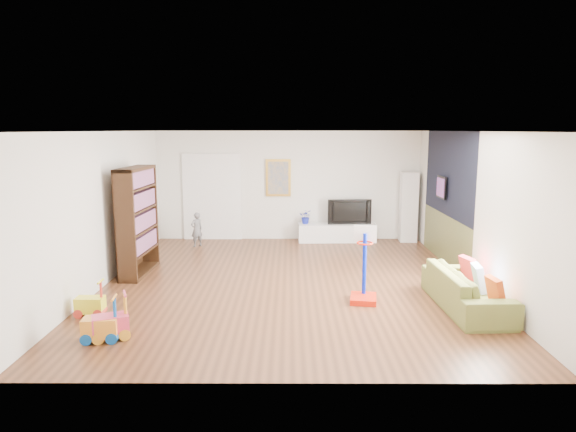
{
  "coord_description": "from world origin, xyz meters",
  "views": [
    {
      "loc": [
        0.03,
        -8.95,
        2.73
      ],
      "look_at": [
        0.0,
        0.4,
        1.15
      ],
      "focal_mm": 32.0,
      "sensor_mm": 36.0,
      "label": 1
    }
  ],
  "objects_px": {
    "sofa": "(467,289)",
    "basketball_hoop": "(364,265)",
    "bookshelf": "(137,221)",
    "media_console": "(337,233)"
  },
  "relations": [
    {
      "from": "bookshelf",
      "to": "media_console",
      "type": "bearing_deg",
      "value": 37.5
    },
    {
      "from": "basketball_hoop",
      "to": "sofa",
      "type": "bearing_deg",
      "value": -1.63
    },
    {
      "from": "bookshelf",
      "to": "sofa",
      "type": "relative_size",
      "value": 0.99
    },
    {
      "from": "media_console",
      "to": "basketball_hoop",
      "type": "height_order",
      "value": "basketball_hoop"
    },
    {
      "from": "basketball_hoop",
      "to": "bookshelf",
      "type": "bearing_deg",
      "value": 167.31
    },
    {
      "from": "media_console",
      "to": "sofa",
      "type": "bearing_deg",
      "value": -73.38
    },
    {
      "from": "media_console",
      "to": "sofa",
      "type": "height_order",
      "value": "sofa"
    },
    {
      "from": "sofa",
      "to": "basketball_hoop",
      "type": "distance_m",
      "value": 1.6
    },
    {
      "from": "media_console",
      "to": "sofa",
      "type": "xyz_separation_m",
      "value": [
        1.56,
        -4.79,
        0.08
      ]
    },
    {
      "from": "media_console",
      "to": "bookshelf",
      "type": "bearing_deg",
      "value": -146.45
    }
  ]
}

